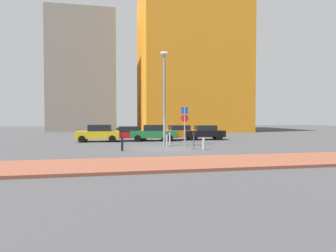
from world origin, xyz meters
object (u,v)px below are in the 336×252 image
object	(u,v)px
parked_car_yellow	(99,133)
parked_car_orange	(179,132)
traffic_bollard_edge	(204,144)
parked_car_red	(128,133)
street_lamp	(164,91)
traffic_bollard_near	(170,139)
traffic_bollard_far	(122,144)
traffic_bollard_mid	(167,141)
parking_sign_post	(185,121)
parked_car_black	(204,132)
parking_meter	(194,138)
parked_car_green	(153,133)

from	to	relation	value
parked_car_yellow	parked_car_orange	distance (m)	7.97
traffic_bollard_edge	parked_car_red	bearing A→B (deg)	119.94
street_lamp	traffic_bollard_near	xyz separation A→B (m)	(0.53, 0.49, -3.86)
parked_car_red	traffic_bollard_far	distance (m)	8.23
parked_car_orange	traffic_bollard_mid	distance (m)	6.94
parked_car_red	parking_sign_post	world-z (taller)	parking_sign_post
traffic_bollard_edge	street_lamp	bearing A→B (deg)	127.10
traffic_bollard_near	traffic_bollard_mid	distance (m)	1.26
traffic_bollard_far	parked_car_black	bearing A→B (deg)	44.01
parked_car_yellow	parked_car_red	size ratio (longest dim) A/B	0.95
street_lamp	traffic_bollard_far	size ratio (longest dim) A/B	8.11
parked_car_yellow	parking_meter	size ratio (longest dim) A/B	3.18
parked_car_green	traffic_bollard_mid	size ratio (longest dim) A/B	4.77
parked_car_orange	parked_car_black	world-z (taller)	parked_car_orange
traffic_bollard_mid	traffic_bollard_edge	distance (m)	3.23
parked_car_green	parking_meter	bearing A→B (deg)	-76.97
parked_car_orange	parking_meter	size ratio (longest dim) A/B	3.28
parking_sign_post	traffic_bollard_far	xyz separation A→B (m)	(-4.98, -2.27, -1.53)
parked_car_orange	parking_meter	xyz separation A→B (m)	(-0.89, -8.61, 0.06)
parked_car_red	street_lamp	bearing A→B (deg)	-64.45
parked_car_red	parking_sign_post	bearing A→B (deg)	-54.34
parked_car_orange	parking_sign_post	size ratio (longest dim) A/B	1.34
traffic_bollard_far	traffic_bollard_edge	world-z (taller)	traffic_bollard_far
parking_meter	parking_sign_post	bearing A→B (deg)	91.04
parked_car_green	traffic_bollard_mid	xyz separation A→B (m)	(0.28, -5.84, -0.31)
parked_car_yellow	parking_sign_post	distance (m)	9.06
parked_car_yellow	parked_car_green	distance (m)	5.22
parked_car_red	parked_car_orange	bearing A→B (deg)	2.44
parking_meter	street_lamp	size ratio (longest dim) A/B	0.17
parked_car_black	parking_sign_post	world-z (taller)	parking_sign_post
parked_car_green	traffic_bollard_far	size ratio (longest dim) A/B	4.95
parked_car_black	traffic_bollard_near	xyz separation A→B (m)	(-4.66, -5.20, -0.25)
parked_car_black	street_lamp	distance (m)	8.51
street_lamp	parking_sign_post	bearing A→B (deg)	-12.24
parked_car_black	street_lamp	world-z (taller)	street_lamp
parked_car_green	traffic_bollard_near	distance (m)	4.73
parking_sign_post	street_lamp	bearing A→B (deg)	167.76
parking_meter	traffic_bollard_near	bearing A→B (deg)	108.36
parking_sign_post	traffic_bollard_mid	bearing A→B (deg)	-167.34
parked_car_yellow	parked_car_black	bearing A→B (deg)	2.23
traffic_bollard_far	parked_car_red	bearing A→B (deg)	84.95
parked_car_green	traffic_bollard_mid	distance (m)	5.85
parked_car_yellow	traffic_bollard_edge	bearing A→B (deg)	-47.05
parking_sign_post	street_lamp	xyz separation A→B (m)	(-1.58, 0.34, 2.40)
traffic_bollard_far	traffic_bollard_edge	distance (m)	5.70
parked_car_yellow	parked_car_red	bearing A→B (deg)	6.47
parked_car_orange	parking_sign_post	world-z (taller)	parking_sign_post
parked_car_green	parking_meter	world-z (taller)	parked_car_green
parking_meter	parked_car_orange	bearing A→B (deg)	84.10
parked_car_yellow	parked_car_green	bearing A→B (deg)	-1.29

